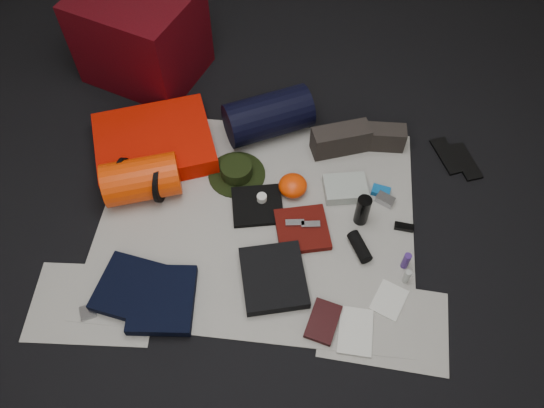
# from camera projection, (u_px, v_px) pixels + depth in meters

# --- Properties ---
(floor) EXTENTS (4.50, 4.50, 0.02)m
(floor) POSITION_uv_depth(u_px,v_px,m) (257.00, 220.00, 2.74)
(floor) COLOR black
(floor) RESTS_ON ground
(newspaper_mat) EXTENTS (1.60, 1.30, 0.01)m
(newspaper_mat) POSITION_uv_depth(u_px,v_px,m) (257.00, 218.00, 2.73)
(newspaper_mat) COLOR beige
(newspaper_mat) RESTS_ON floor
(newspaper_sheet_front_left) EXTENTS (0.61, 0.44, 0.00)m
(newspaper_sheet_front_left) POSITION_uv_depth(u_px,v_px,m) (93.00, 303.00, 2.47)
(newspaper_sheet_front_left) COLOR beige
(newspaper_sheet_front_left) RESTS_ON floor
(newspaper_sheet_front_right) EXTENTS (0.60, 0.43, 0.00)m
(newspaper_sheet_front_right) POSITION_uv_depth(u_px,v_px,m) (384.00, 324.00, 2.42)
(newspaper_sheet_front_right) COLOR beige
(newspaper_sheet_front_right) RESTS_ON floor
(red_cabinet) EXTENTS (0.79, 0.72, 0.54)m
(red_cabinet) POSITION_uv_depth(u_px,v_px,m) (141.00, 36.00, 3.13)
(red_cabinet) COLOR #47050B
(red_cabinet) RESTS_ON floor
(sleeping_pad) EXTENTS (0.77, 0.71, 0.11)m
(sleeping_pad) POSITION_uv_depth(u_px,v_px,m) (154.00, 143.00, 2.94)
(sleeping_pad) COLOR red
(sleeping_pad) RESTS_ON newspaper_mat
(stuff_sack) EXTENTS (0.44, 0.34, 0.23)m
(stuff_sack) POSITION_uv_depth(u_px,v_px,m) (141.00, 179.00, 2.73)
(stuff_sack) COLOR #E83603
(stuff_sack) RESTS_ON newspaper_mat
(sack_strap_left) EXTENTS (0.02, 0.22, 0.22)m
(sack_strap_left) POSITION_uv_depth(u_px,v_px,m) (123.00, 178.00, 2.74)
(sack_strap_left) COLOR black
(sack_strap_left) RESTS_ON newspaper_mat
(sack_strap_right) EXTENTS (0.02, 0.22, 0.22)m
(sack_strap_right) POSITION_uv_depth(u_px,v_px,m) (161.00, 182.00, 2.73)
(sack_strap_right) COLOR black
(sack_strap_right) RESTS_ON newspaper_mat
(navy_duffel) EXTENTS (0.54, 0.44, 0.25)m
(navy_duffel) POSITION_uv_depth(u_px,v_px,m) (268.00, 116.00, 2.96)
(navy_duffel) COLOR black
(navy_duffel) RESTS_ON newspaper_mat
(boonie_brim) EXTENTS (0.38, 0.38, 0.01)m
(boonie_brim) POSITION_uv_depth(u_px,v_px,m) (237.00, 174.00, 2.88)
(boonie_brim) COLOR black
(boonie_brim) RESTS_ON newspaper_mat
(boonie_crown) EXTENTS (0.17, 0.17, 0.07)m
(boonie_crown) POSITION_uv_depth(u_px,v_px,m) (236.00, 170.00, 2.85)
(boonie_crown) COLOR black
(boonie_crown) RESTS_ON boonie_brim
(hiking_boot_left) EXTENTS (0.34, 0.22, 0.16)m
(hiking_boot_left) POSITION_uv_depth(u_px,v_px,m) (340.00, 140.00, 2.92)
(hiking_boot_left) COLOR #2C2622
(hiking_boot_left) RESTS_ON newspaper_mat
(hiking_boot_right) EXTENTS (0.28, 0.11, 0.14)m
(hiking_boot_right) POSITION_uv_depth(u_px,v_px,m) (380.00, 137.00, 2.95)
(hiking_boot_right) COLOR #2C2622
(hiking_boot_right) RESTS_ON newspaper_mat
(flip_flop_left) EXTENTS (0.19, 0.27, 0.01)m
(flip_flop_left) POSITION_uv_depth(u_px,v_px,m) (447.00, 156.00, 2.96)
(flip_flop_left) COLOR black
(flip_flop_left) RESTS_ON floor
(flip_flop_right) EXTENTS (0.18, 0.27, 0.01)m
(flip_flop_right) POSITION_uv_depth(u_px,v_px,m) (465.00, 162.00, 2.94)
(flip_flop_right) COLOR black
(flip_flop_right) RESTS_ON floor
(trousers_navy_a) EXTENTS (0.31, 0.34, 0.05)m
(trousers_navy_a) POSITION_uv_depth(u_px,v_px,m) (128.00, 287.00, 2.49)
(trousers_navy_a) COLOR black
(trousers_navy_a) RESTS_ON newspaper_mat
(trousers_navy_b) EXTENTS (0.32, 0.36, 0.05)m
(trousers_navy_b) POSITION_uv_depth(u_px,v_px,m) (163.00, 299.00, 2.45)
(trousers_navy_b) COLOR black
(trousers_navy_b) RESTS_ON newspaper_mat
(trousers_charcoal) EXTENTS (0.37, 0.40, 0.05)m
(trousers_charcoal) POSITION_uv_depth(u_px,v_px,m) (274.00, 278.00, 2.51)
(trousers_charcoal) COLOR black
(trousers_charcoal) RESTS_ON newspaper_mat
(black_tshirt) EXTENTS (0.30, 0.29, 0.03)m
(black_tshirt) POSITION_uv_depth(u_px,v_px,m) (257.00, 206.00, 2.76)
(black_tshirt) COLOR black
(black_tshirt) RESTS_ON newspaper_mat
(red_shirt) EXTENTS (0.31, 0.31, 0.03)m
(red_shirt) POSITION_uv_depth(u_px,v_px,m) (302.00, 229.00, 2.67)
(red_shirt) COLOR #500D08
(red_shirt) RESTS_ON newspaper_mat
(orange_stuff_sack) EXTENTS (0.20, 0.20, 0.10)m
(orange_stuff_sack) POSITION_uv_depth(u_px,v_px,m) (293.00, 186.00, 2.78)
(orange_stuff_sack) COLOR #E83603
(orange_stuff_sack) RESTS_ON newspaper_mat
(first_aid_pouch) EXTENTS (0.25, 0.21, 0.06)m
(first_aid_pouch) POSITION_uv_depth(u_px,v_px,m) (345.00, 188.00, 2.80)
(first_aid_pouch) COLOR #9CA49C
(first_aid_pouch) RESTS_ON newspaper_mat
(water_bottle) EXTENTS (0.10, 0.10, 0.18)m
(water_bottle) POSITION_uv_depth(u_px,v_px,m) (363.00, 210.00, 2.65)
(water_bottle) COLOR black
(water_bottle) RESTS_ON newspaper_mat
(speaker) EXTENTS (0.13, 0.17, 0.06)m
(speaker) POSITION_uv_depth(u_px,v_px,m) (360.00, 247.00, 2.60)
(speaker) COLOR black
(speaker) RESTS_ON newspaper_mat
(compact_camera) EXTENTS (0.11, 0.09, 0.04)m
(compact_camera) POSITION_uv_depth(u_px,v_px,m) (385.00, 200.00, 2.77)
(compact_camera) COLOR #A4A4A9
(compact_camera) RESTS_ON newspaper_mat
(cyan_case) EXTENTS (0.11, 0.08, 0.03)m
(cyan_case) POSITION_uv_depth(u_px,v_px,m) (381.00, 191.00, 2.81)
(cyan_case) COLOR #105BA0
(cyan_case) RESTS_ON newspaper_mat
(toiletry_purple) EXTENTS (0.04, 0.04, 0.11)m
(toiletry_purple) POSITION_uv_depth(u_px,v_px,m) (406.00, 261.00, 2.53)
(toiletry_purple) COLOR #432577
(toiletry_purple) RESTS_ON newspaper_mat
(toiletry_clear) EXTENTS (0.04, 0.04, 0.09)m
(toiletry_clear) POSITION_uv_depth(u_px,v_px,m) (407.00, 276.00, 2.50)
(toiletry_clear) COLOR #A2A6A1
(toiletry_clear) RESTS_ON newspaper_mat
(paperback_book) EXTENTS (0.17, 0.22, 0.03)m
(paperback_book) POSITION_uv_depth(u_px,v_px,m) (323.00, 322.00, 2.41)
(paperback_book) COLOR black
(paperback_book) RESTS_ON newspaper_mat
(map_booklet) EXTENTS (0.16, 0.23, 0.01)m
(map_booklet) POSITION_uv_depth(u_px,v_px,m) (355.00, 331.00, 2.39)
(map_booklet) COLOR silver
(map_booklet) RESTS_ON newspaper_mat
(map_printout) EXTENTS (0.19, 0.21, 0.01)m
(map_printout) POSITION_uv_depth(u_px,v_px,m) (389.00, 300.00, 2.48)
(map_printout) COLOR silver
(map_printout) RESTS_ON newspaper_mat
(sunglasses) EXTENTS (0.10, 0.05, 0.02)m
(sunglasses) POSITION_uv_depth(u_px,v_px,m) (404.00, 227.00, 2.69)
(sunglasses) COLOR black
(sunglasses) RESTS_ON newspaper_mat
(key_cluster) EXTENTS (0.10, 0.10, 0.01)m
(key_cluster) POSITION_uv_depth(u_px,v_px,m) (88.00, 312.00, 2.44)
(key_cluster) COLOR #A4A4A9
(key_cluster) RESTS_ON newspaper_mat
(tape_roll) EXTENTS (0.05, 0.05, 0.04)m
(tape_roll) POSITION_uv_depth(u_px,v_px,m) (262.00, 198.00, 2.75)
(tape_roll) COLOR silver
(tape_roll) RESTS_ON black_tshirt
(energy_bar_a) EXTENTS (0.10, 0.05, 0.01)m
(energy_bar_a) POSITION_uv_depth(u_px,v_px,m) (295.00, 223.00, 2.67)
(energy_bar_a) COLOR #A4A4A9
(energy_bar_a) RESTS_ON red_shirt
(energy_bar_b) EXTENTS (0.10, 0.05, 0.01)m
(energy_bar_b) POSITION_uv_depth(u_px,v_px,m) (311.00, 224.00, 2.66)
(energy_bar_b) COLOR #A4A4A9
(energy_bar_b) RESTS_ON red_shirt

